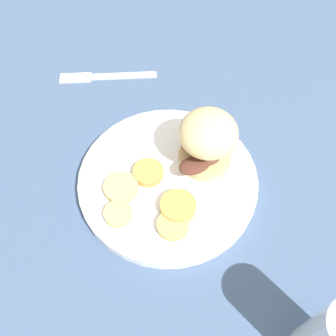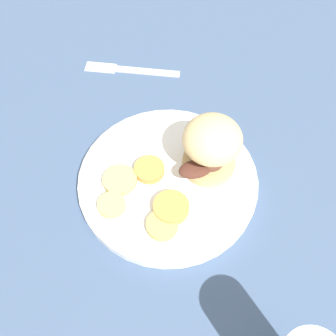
# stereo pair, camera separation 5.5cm
# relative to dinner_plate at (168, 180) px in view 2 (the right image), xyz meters

# --- Properties ---
(ground_plane) EXTENTS (4.00, 4.00, 0.00)m
(ground_plane) POSITION_rel_dinner_plate_xyz_m (0.00, 0.00, -0.01)
(ground_plane) COLOR #3D5170
(dinner_plate) EXTENTS (0.26, 0.26, 0.02)m
(dinner_plate) POSITION_rel_dinner_plate_xyz_m (0.00, 0.00, 0.00)
(dinner_plate) COLOR white
(dinner_plate) RESTS_ON ground_plane
(sandwich) EXTENTS (0.10, 0.09, 0.09)m
(sandwich) POSITION_rel_dinner_plate_xyz_m (0.05, -0.03, 0.06)
(sandwich) COLOR tan
(sandwich) RESTS_ON dinner_plate
(potato_round_0) EXTENTS (0.04, 0.04, 0.01)m
(potato_round_0) POSITION_rel_dinner_plate_xyz_m (-0.09, 0.03, 0.01)
(potato_round_0) COLOR #DBB766
(potato_round_0) RESTS_ON dinner_plate
(potato_round_1) EXTENTS (0.05, 0.05, 0.01)m
(potato_round_1) POSITION_rel_dinner_plate_xyz_m (-0.05, 0.05, 0.01)
(potato_round_1) COLOR #DBB766
(potato_round_1) RESTS_ON dinner_plate
(potato_round_2) EXTENTS (0.04, 0.04, 0.01)m
(potato_round_2) POSITION_rel_dinner_plate_xyz_m (-0.07, -0.04, 0.01)
(potato_round_2) COLOR tan
(potato_round_2) RESTS_ON dinner_plate
(potato_round_3) EXTENTS (0.04, 0.04, 0.01)m
(potato_round_3) POSITION_rel_dinner_plate_xyz_m (-0.01, 0.03, 0.01)
(potato_round_3) COLOR #BC8942
(potato_round_3) RESTS_ON dinner_plate
(potato_round_4) EXTENTS (0.05, 0.05, 0.01)m
(potato_round_4) POSITION_rel_dinner_plate_xyz_m (-0.04, -0.03, 0.01)
(potato_round_4) COLOR #BC8942
(potato_round_4) RESTS_ON dinner_plate
(fork) EXTENTS (0.10, 0.16, 0.00)m
(fork) POSITION_rel_dinner_plate_xyz_m (0.15, 0.20, -0.01)
(fork) COLOR silver
(fork) RESTS_ON ground_plane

